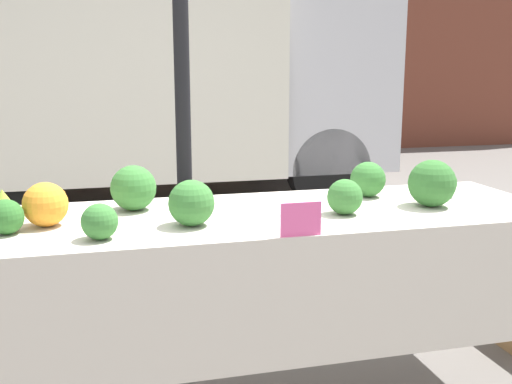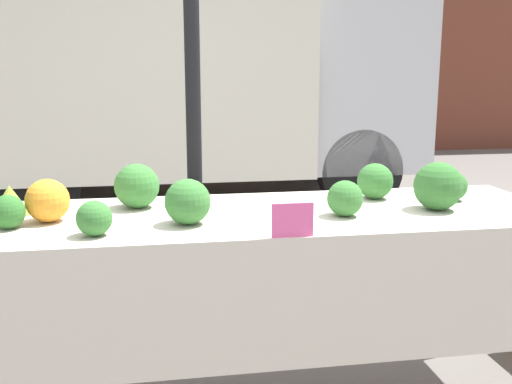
# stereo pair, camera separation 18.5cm
# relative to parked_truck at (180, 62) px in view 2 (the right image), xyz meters

# --- Properties ---
(tent_pole) EXTENTS (0.07, 0.07, 2.60)m
(tent_pole) POSITION_rel_parked_truck_xyz_m (-0.09, -3.48, -0.09)
(tent_pole) COLOR black
(tent_pole) RESTS_ON ground_plane
(parked_truck) EXTENTS (4.29, 2.29, 2.60)m
(parked_truck) POSITION_rel_parked_truck_xyz_m (0.00, 0.00, 0.00)
(parked_truck) COLOR silver
(parked_truck) RESTS_ON ground_plane
(market_table) EXTENTS (2.33, 0.72, 0.79)m
(market_table) POSITION_rel_parked_truck_xyz_m (0.10, -4.13, -0.70)
(market_table) COLOR beige
(market_table) RESTS_ON ground_plane
(orange_cauliflower) EXTENTS (0.15, 0.15, 0.15)m
(orange_cauliflower) POSITION_rel_parked_truck_xyz_m (-0.65, -4.08, -0.52)
(orange_cauliflower) COLOR orange
(orange_cauliflower) RESTS_ON market_table
(romanesco_head) EXTENTS (0.14, 0.14, 0.11)m
(romanesco_head) POSITION_rel_parked_truck_xyz_m (-0.81, -3.95, -0.55)
(romanesco_head) COLOR #93B238
(romanesco_head) RESTS_ON market_table
(broccoli_head_0) EXTENTS (0.13, 0.13, 0.13)m
(broccoli_head_0) POSITION_rel_parked_truck_xyz_m (0.41, -4.17, -0.54)
(broccoli_head_0) COLOR #387533
(broccoli_head_0) RESTS_ON market_table
(broccoli_head_1) EXTENTS (0.12, 0.12, 0.12)m
(broccoli_head_1) POSITION_rel_parked_truck_xyz_m (0.94, -3.98, -0.54)
(broccoli_head_1) COLOR #336B2D
(broccoli_head_1) RESTS_ON market_table
(broccoli_head_2) EXTENTS (0.19, 0.19, 0.19)m
(broccoli_head_2) POSITION_rel_parked_truck_xyz_m (0.79, -4.13, -0.51)
(broccoli_head_2) COLOR #336B2D
(broccoli_head_2) RESTS_ON market_table
(broccoli_head_3) EXTENTS (0.15, 0.15, 0.15)m
(broccoli_head_3) POSITION_rel_parked_truck_xyz_m (0.63, -3.90, -0.53)
(broccoli_head_3) COLOR #387533
(broccoli_head_3) RESTS_ON market_table
(broccoli_head_4) EXTENTS (0.12, 0.12, 0.12)m
(broccoli_head_4) POSITION_rel_parked_truck_xyz_m (-0.47, -4.29, -0.54)
(broccoli_head_4) COLOR #387533
(broccoli_head_4) RESTS_ON market_table
(broccoli_head_5) EXTENTS (0.16, 0.16, 0.16)m
(broccoli_head_5) POSITION_rel_parked_truck_xyz_m (-0.16, -4.19, -0.52)
(broccoli_head_5) COLOR #387533
(broccoli_head_5) RESTS_ON market_table
(broccoli_head_6) EXTENTS (0.17, 0.17, 0.17)m
(broccoli_head_6) POSITION_rel_parked_truck_xyz_m (-0.35, -3.91, -0.51)
(broccoli_head_6) COLOR #387533
(broccoli_head_6) RESTS_ON market_table
(broccoli_head_7) EXTENTS (0.12, 0.12, 0.12)m
(broccoli_head_7) POSITION_rel_parked_truck_xyz_m (-0.77, -4.15, -0.54)
(broccoli_head_7) COLOR #2D6628
(broccoli_head_7) RESTS_ON market_table
(price_sign) EXTENTS (0.14, 0.01, 0.11)m
(price_sign) POSITION_rel_parked_truck_xyz_m (0.16, -4.41, -0.55)
(price_sign) COLOR #F45B9E
(price_sign) RESTS_ON market_table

